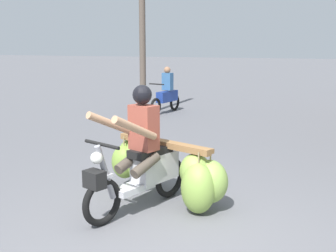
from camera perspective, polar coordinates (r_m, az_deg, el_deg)
ground_plane at (r=4.63m, az=-1.19°, el=-15.32°), size 120.00×120.00×0.00m
motorbike_main_loaded at (r=5.49m, az=-1.24°, el=-5.51°), size 1.87×1.97×1.58m
motorbike_distant_ahead_left at (r=12.68m, az=-0.17°, el=4.38°), size 0.55×1.61×1.40m
utility_pole at (r=12.20m, az=-3.55°, el=13.82°), size 0.18×0.18×5.27m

